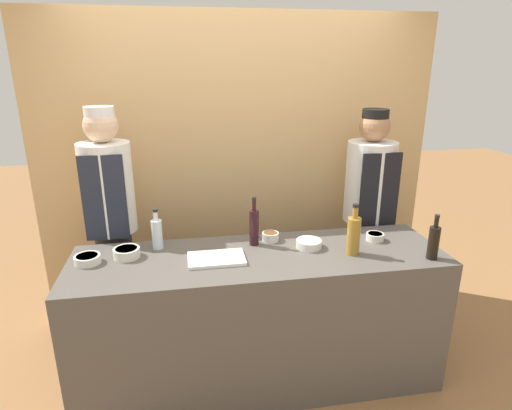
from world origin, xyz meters
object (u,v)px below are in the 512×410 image
at_px(sauce_bowl_yellow, 127,252).
at_px(sauce_bowl_brown, 270,236).
at_px(bottle_vinegar, 354,235).
at_px(chef_left, 112,223).
at_px(bottle_wine, 254,226).
at_px(chef_right, 367,212).
at_px(sauce_bowl_white, 309,243).
at_px(sauce_bowl_purple, 87,259).
at_px(bottle_clear, 157,233).
at_px(cutting_board, 216,259).
at_px(bottle_soy, 434,242).
at_px(sauce_bowl_red, 375,236).

height_order(sauce_bowl_yellow, sauce_bowl_brown, sauce_bowl_yellow).
xyz_separation_m(bottle_vinegar, chef_left, (-1.52, 0.65, -0.07)).
distance_m(bottle_wine, chef_right, 1.05).
distance_m(sauce_bowl_white, chef_left, 1.38).
height_order(sauce_bowl_brown, sauce_bowl_white, sauce_bowl_brown).
distance_m(sauce_bowl_purple, chef_right, 2.03).
height_order(sauce_bowl_yellow, sauce_bowl_white, sauce_bowl_yellow).
xyz_separation_m(sauce_bowl_yellow, bottle_vinegar, (1.37, -0.18, 0.09)).
bearing_deg(sauce_bowl_yellow, bottle_clear, 29.56).
relative_size(bottle_vinegar, chef_left, 0.18).
relative_size(sauce_bowl_purple, sauce_bowl_white, 0.93).
height_order(sauce_bowl_brown, chef_right, chef_right).
bearing_deg(bottle_wine, sauce_bowl_brown, 21.48).
xyz_separation_m(cutting_board, bottle_soy, (1.28, -0.20, 0.10)).
bearing_deg(sauce_bowl_yellow, bottle_vinegar, -7.69).
height_order(sauce_bowl_red, bottle_wine, bottle_wine).
bearing_deg(chef_left, sauce_bowl_purple, -97.74).
relative_size(sauce_bowl_white, bottle_wine, 0.50).
xyz_separation_m(bottle_clear, chef_right, (1.57, 0.36, -0.08)).
height_order(sauce_bowl_purple, sauce_bowl_red, same).
height_order(sauce_bowl_purple, bottle_soy, bottle_soy).
height_order(cutting_board, chef_right, chef_right).
height_order(bottle_wine, chef_left, chef_left).
height_order(cutting_board, bottle_wine, bottle_wine).
relative_size(sauce_bowl_yellow, cutting_board, 0.47).
xyz_separation_m(sauce_bowl_brown, bottle_soy, (0.90, -0.44, 0.08)).
xyz_separation_m(bottle_wine, chef_right, (0.96, 0.41, -0.10)).
xyz_separation_m(sauce_bowl_brown, cutting_board, (-0.38, -0.24, -0.02)).
distance_m(sauce_bowl_white, bottle_clear, 0.96).
bearing_deg(bottle_wine, chef_left, 156.74).
distance_m(sauce_bowl_red, cutting_board, 1.07).
distance_m(sauce_bowl_brown, bottle_vinegar, 0.55).
distance_m(cutting_board, bottle_vinegar, 0.85).
height_order(sauce_bowl_brown, bottle_vinegar, bottle_vinegar).
relative_size(bottle_soy, chef_left, 0.16).
relative_size(sauce_bowl_yellow, sauce_bowl_brown, 1.42).
distance_m(sauce_bowl_yellow, sauce_bowl_white, 1.13).
height_order(sauce_bowl_white, chef_left, chef_left).
xyz_separation_m(sauce_bowl_purple, sauce_bowl_red, (1.82, 0.03, -0.00)).
relative_size(cutting_board, chef_left, 0.19).
bearing_deg(sauce_bowl_yellow, sauce_bowl_brown, 6.56).
relative_size(bottle_soy, chef_right, 0.16).
bearing_deg(sauce_bowl_white, sauce_bowl_red, 4.77).
xyz_separation_m(sauce_bowl_white, chef_left, (-1.28, 0.52, 0.03)).
xyz_separation_m(sauce_bowl_yellow, bottle_soy, (1.82, -0.33, 0.08)).
height_order(sauce_bowl_red, bottle_vinegar, bottle_vinegar).
bearing_deg(chef_left, bottle_vinegar, -23.15).
bearing_deg(chef_left, bottle_clear, -47.64).
relative_size(sauce_bowl_yellow, sauce_bowl_white, 0.98).
bearing_deg(sauce_bowl_red, bottle_vinegar, -142.88).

